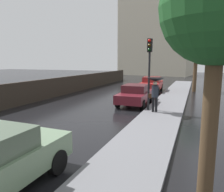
# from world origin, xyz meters

# --- Properties ---
(car_maroon_mid_road) EXTENTS (1.94, 4.16, 1.39)m
(car_maroon_mid_road) POSITION_xyz_m (2.89, 11.53, 0.72)
(car_maroon_mid_road) COLOR maroon
(car_maroon_mid_road) RESTS_ON ground
(car_red_far_ahead) EXTENTS (2.04, 4.44, 1.46)m
(car_red_far_ahead) POSITION_xyz_m (2.67, 18.39, 0.75)
(car_red_far_ahead) COLOR maroon
(car_red_far_ahead) RESTS_ON ground
(pedestrian_with_umbrella_far) EXTENTS (1.01, 1.01, 1.95)m
(pedestrian_with_umbrella_far) POSITION_xyz_m (4.67, 9.20, 1.66)
(pedestrian_with_umbrella_far) COLOR black
(pedestrian_with_umbrella_far) RESTS_ON sidewalk_strip
(traffic_light) EXTENTS (0.26, 0.39, 4.13)m
(traffic_light) POSITION_xyz_m (4.22, 9.61, 3.01)
(traffic_light) COLOR black
(traffic_light) RESTS_ON sidewalk_strip
(street_tree_near) EXTENTS (2.58, 2.58, 5.73)m
(street_tree_near) POSITION_xyz_m (6.63, 19.91, 4.37)
(street_tree_near) COLOR #4C3823
(street_tree_near) RESTS_ON ground
(street_tree_mid) EXTENTS (2.18, 2.18, 5.08)m
(street_tree_mid) POSITION_xyz_m (7.10, 1.79, 3.92)
(street_tree_mid) COLOR #4C3823
(street_tree_mid) RESTS_ON ground
(distant_tower) EXTENTS (15.88, 10.97, 31.60)m
(distant_tower) POSITION_xyz_m (-1.71, 45.27, 15.80)
(distant_tower) COLOR beige
(distant_tower) RESTS_ON ground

